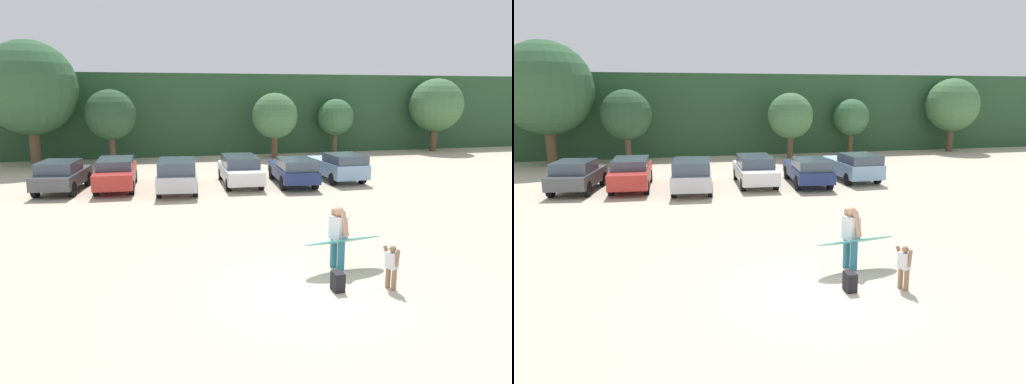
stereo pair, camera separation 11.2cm
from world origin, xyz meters
The scene contains 17 objects.
ground_plane centered at (0.00, 0.00, 0.00)m, with size 120.00×120.00×0.00m, color beige.
hillside_ridge centered at (0.00, 30.78, 2.97)m, with size 108.00×12.00×5.93m, color #284C2D.
tree_ridge_back centered at (-9.99, 22.22, 4.82)m, with size 5.73×5.73×7.71m.
tree_right centered at (-5.36, 22.05, 3.17)m, with size 3.19×3.19×4.78m.
tree_left centered at (5.67, 22.44, 2.96)m, with size 3.18×3.18×4.57m.
tree_center centered at (10.77, 23.63, 2.75)m, with size 2.71×2.71×4.13m.
tree_far_right centered at (19.13, 23.35, 3.61)m, with size 4.11×4.11×5.68m.
parked_car_dark_gray centered at (-7.23, 13.45, 0.79)m, with size 2.35×4.20×1.49m.
parked_car_red centered at (-4.81, 13.65, 0.78)m, with size 1.92×4.83×1.45m.
parked_car_silver centered at (-2.01, 12.27, 0.82)m, with size 2.23×4.84×1.56m.
parked_car_white centered at (1.17, 13.22, 0.78)m, with size 2.01×4.66×1.46m.
parked_car_navy centered at (3.75, 12.49, 0.76)m, with size 2.20×4.83×1.40m.
parked_car_sky_blue centered at (6.44, 13.14, 0.78)m, with size 1.86×4.32×1.49m.
person_adult centered at (1.20, 1.25, 0.94)m, with size 0.42×0.72×1.66m.
person_child centered at (1.88, -0.28, 0.60)m, with size 0.27×0.49×1.06m.
surfboard_teal centered at (1.29, 1.15, 0.77)m, with size 2.31×0.87×0.32m.
backpack_dropped centered at (0.63, -0.08, 0.22)m, with size 0.24×0.34×0.45m.
Camera 2 is at (-3.57, -9.52, 4.47)m, focal length 32.89 mm.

